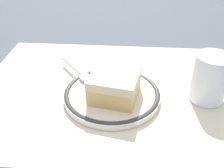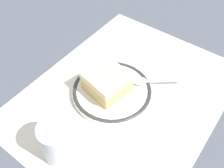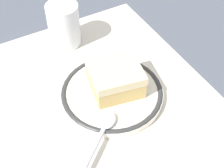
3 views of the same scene
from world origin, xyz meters
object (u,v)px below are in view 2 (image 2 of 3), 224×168
Objects in this scene: spoon at (148,81)px; cup at (59,143)px; cake_slice at (107,82)px; plate at (112,91)px.

cup is (0.26, -0.04, 0.02)m from spoon.
spoon is 0.26m from cup.
cup is (0.18, 0.02, 0.00)m from cake_slice.
cup reaches higher than spoon.
cup is at bearing 7.32° from cake_slice.
cake_slice is 0.18m from cup.
cake_slice is 0.10m from spoon.
plate is 2.02× the size of cup.
cake_slice is at bearing -59.88° from plate.
cup is at bearing -9.81° from spoon.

